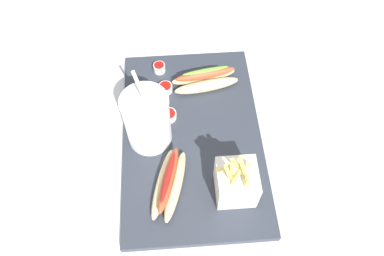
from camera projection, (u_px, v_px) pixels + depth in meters
ground_plane at (192, 141)px, 0.88m from camera, size 2.40×2.40×0.02m
food_tray at (192, 137)px, 0.86m from camera, size 0.50×0.32×0.02m
soda_cup at (147, 122)px, 0.79m from camera, size 0.10×0.10×0.24m
fries_basket at (236, 182)px, 0.74m from camera, size 0.08×0.08×0.16m
hot_dog_1 at (205, 79)px, 0.91m from camera, size 0.09×0.17×0.06m
hot_dog_2 at (169, 183)px, 0.77m from camera, size 0.17×0.09×0.06m
ketchup_cup_1 at (159, 68)px, 0.95m from camera, size 0.03×0.03×0.02m
ketchup_cup_2 at (169, 115)px, 0.87m from camera, size 0.04×0.04×0.02m
ketchup_cup_3 at (165, 88)px, 0.91m from camera, size 0.03×0.03×0.02m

